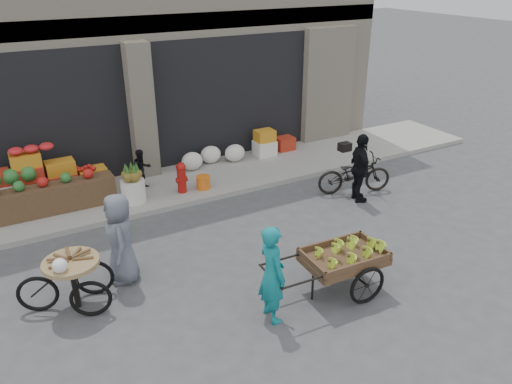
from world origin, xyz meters
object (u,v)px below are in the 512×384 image
pineapple_bin (133,191)px  vendor_woman (272,274)px  tricycle_cart (73,276)px  banana_cart (341,256)px  seated_person (142,169)px  orange_bucket (203,182)px  cyclist (360,168)px  fire_hydrant (181,176)px  bicycle (354,174)px  vendor_grey (120,239)px

pineapple_bin → vendor_woman: bearing=-81.6°
tricycle_cart → banana_cart: bearing=-5.7°
seated_person → orange_bucket: bearing=-40.3°
tricycle_cart → cyclist: (6.26, 0.85, 0.21)m
seated_person → banana_cart: (1.60, -5.25, 0.07)m
cyclist → seated_person: bearing=74.9°
banana_cart → fire_hydrant: bearing=103.6°
fire_hydrant → vendor_woman: 4.66m
fire_hydrant → bicycle: size_ratio=0.41×
pineapple_bin → tricycle_cart: size_ratio=0.36×
fire_hydrant → vendor_grey: 3.30m
orange_bucket → vendor_woman: vendor_woman is taller
pineapple_bin → cyclist: (4.46, -2.15, 0.41)m
tricycle_cart → bicycle: 6.58m
pineapple_bin → orange_bucket: size_ratio=1.62×
fire_hydrant → seated_person: (-0.70, 0.65, 0.08)m
seated_person → bicycle: bearing=-38.9°
orange_bucket → vendor_grey: vendor_grey is taller
vendor_grey → orange_bucket: bearing=145.3°
orange_bucket → pineapple_bin: bearing=176.4°
banana_cart → vendor_woman: vendor_woman is taller
banana_cart → tricycle_cart: 4.15m
vendor_woman → tricycle_cart: bearing=57.1°
vendor_grey → bicycle: (5.61, 0.87, -0.33)m
seated_person → vendor_grey: vendor_grey is taller
cyclist → bicycle: bearing=-7.5°
orange_bucket → seated_person: bearing=149.7°
pineapple_bin → vendor_grey: bearing=-110.0°
pineapple_bin → vendor_woman: 4.76m
pineapple_bin → cyclist: bearing=-25.8°
tricycle_cart → bicycle: size_ratio=0.85×
banana_cart → vendor_woman: bearing=-175.8°
vendor_woman → pineapple_bin: bearing=9.6°
fire_hydrant → vendor_woman: vendor_woman is taller
banana_cart → vendor_grey: bearing=148.0°
bicycle → cyclist: size_ratio=1.10×
fire_hydrant → tricycle_cart: size_ratio=0.49×
pineapple_bin → fire_hydrant: 1.11m
banana_cart → bicycle: 3.94m
tricycle_cart → cyclist: size_ratio=0.94×
seated_person → vendor_woman: size_ratio=0.60×
tricycle_cart → vendor_grey: (0.86, 0.37, 0.22)m
seated_person → vendor_grey: size_ratio=0.59×
orange_bucket → bicycle: (3.06, -1.65, 0.18)m
vendor_grey → cyclist: size_ratio=1.01×
orange_bucket → seated_person: seated_person is taller
banana_cart → pineapple_bin: bearing=115.8°
tricycle_cart → vendor_grey: 0.96m
fire_hydrant → vendor_woman: bearing=-95.0°
pineapple_bin → bicycle: (4.66, -1.75, 0.08)m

